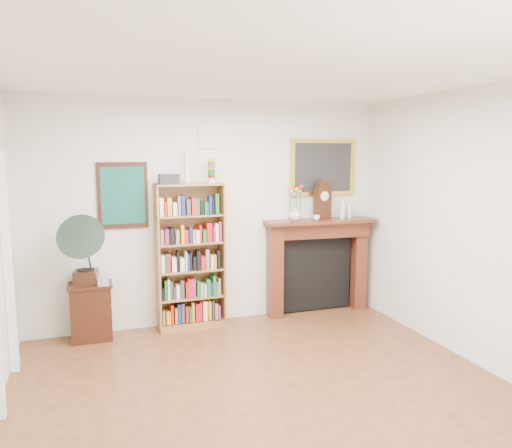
{
  "coord_description": "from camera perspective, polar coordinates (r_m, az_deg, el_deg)",
  "views": [
    {
      "loc": [
        -1.46,
        -3.56,
        2.17
      ],
      "look_at": [
        0.31,
        1.6,
        1.37
      ],
      "focal_mm": 35.0,
      "sensor_mm": 36.0,
      "label": 1
    }
  ],
  "objects": [
    {
      "name": "bottle_right",
      "position": [
        6.86,
        10.61,
        1.56
      ],
      "size": [
        0.06,
        0.06,
        0.2
      ],
      "primitive_type": "cylinder",
      "color": "silver",
      "rests_on": "fireplace"
    },
    {
      "name": "teacup",
      "position": [
        6.54,
        6.92,
        0.73
      ],
      "size": [
        0.1,
        0.1,
        0.07
      ],
      "primitive_type": "imported",
      "rotation": [
        0.0,
        0.0,
        0.09
      ],
      "color": "white",
      "rests_on": "fireplace"
    },
    {
      "name": "small_picture",
      "position": [
        6.21,
        -5.38,
        9.99
      ],
      "size": [
        0.26,
        0.04,
        0.3
      ],
      "color": "white",
      "rests_on": "back_wall"
    },
    {
      "name": "fireplace",
      "position": [
        6.77,
        7.0,
        -3.75
      ],
      "size": [
        1.53,
        0.45,
        1.27
      ],
      "rotation": [
        0.0,
        0.0,
        -0.06
      ],
      "color": "#4B2011",
      "rests_on": "floor"
    },
    {
      "name": "cd_stack",
      "position": [
        5.92,
        -17.04,
        -6.34
      ],
      "size": [
        0.13,
        0.13,
        0.08
      ],
      "primitive_type": "cube",
      "rotation": [
        0.0,
        0.0,
        -0.06
      ],
      "color": "#ABAAB6",
      "rests_on": "side_cabinet"
    },
    {
      "name": "room",
      "position": [
        3.92,
        3.33,
        -2.97
      ],
      "size": [
        4.51,
        5.01,
        2.81
      ],
      "color": "#4F2B18",
      "rests_on": "ground"
    },
    {
      "name": "gramophone",
      "position": [
        5.84,
        -19.03,
        -2.36
      ],
      "size": [
        0.59,
        0.7,
        0.83
      ],
      "rotation": [
        0.0,
        0.0,
        -0.16
      ],
      "color": "black",
      "rests_on": "side_cabinet"
    },
    {
      "name": "gilt_painting",
      "position": [
        6.75,
        7.65,
        6.42
      ],
      "size": [
        0.95,
        0.04,
        0.75
      ],
      "color": "gold",
      "rests_on": "back_wall"
    },
    {
      "name": "side_cabinet",
      "position": [
        6.14,
        -18.31,
        -9.48
      ],
      "size": [
        0.49,
        0.36,
        0.66
      ],
      "primitive_type": "cube",
      "rotation": [
        0.0,
        0.0,
        -0.01
      ],
      "color": "black",
      "rests_on": "floor"
    },
    {
      "name": "mantel_clock",
      "position": [
        6.65,
        7.6,
        2.61
      ],
      "size": [
        0.23,
        0.16,
        0.49
      ],
      "rotation": [
        0.0,
        0.0,
        0.21
      ],
      "color": "black",
      "rests_on": "fireplace"
    },
    {
      "name": "bottle_left",
      "position": [
        6.78,
        9.86,
        1.66
      ],
      "size": [
        0.07,
        0.07,
        0.24
      ],
      "primitive_type": "cylinder",
      "color": "silver",
      "rests_on": "fireplace"
    },
    {
      "name": "bookshelf",
      "position": [
        6.12,
        -7.52,
        -2.77
      ],
      "size": [
        0.83,
        0.31,
        2.05
      ],
      "rotation": [
        0.0,
        0.0,
        0.03
      ],
      "color": "brown",
      "rests_on": "floor"
    },
    {
      "name": "flower_vase",
      "position": [
        6.5,
        4.51,
        1.17
      ],
      "size": [
        0.18,
        0.18,
        0.17
      ],
      "primitive_type": "imported",
      "rotation": [
        0.0,
        0.0,
        0.1
      ],
      "color": "silver",
      "rests_on": "fireplace"
    },
    {
      "name": "teal_poster",
      "position": [
        6.07,
        -14.99,
        3.17
      ],
      "size": [
        0.58,
        0.04,
        0.78
      ],
      "color": "black",
      "rests_on": "back_wall"
    }
  ]
}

